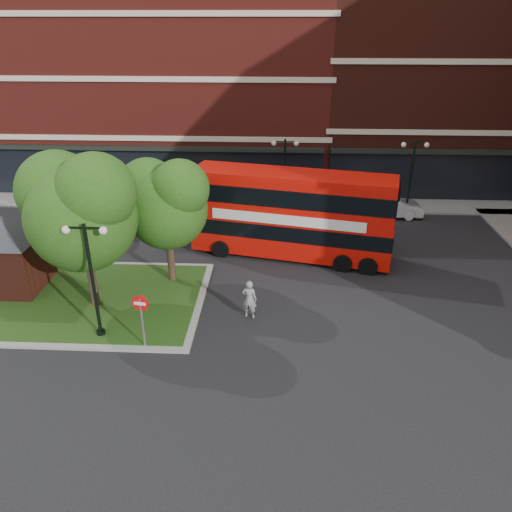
# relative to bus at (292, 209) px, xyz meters

# --- Properties ---
(ground) EXTENTS (120.00, 120.00, 0.00)m
(ground) POSITION_rel_bus_xyz_m (-2.37, -8.38, -2.68)
(ground) COLOR black
(ground) RESTS_ON ground
(pavement_far) EXTENTS (44.00, 3.00, 0.12)m
(pavement_far) POSITION_rel_bus_xyz_m (-2.37, 8.12, -2.62)
(pavement_far) COLOR slate
(pavement_far) RESTS_ON ground
(terrace_far_left) EXTENTS (26.00, 12.00, 14.00)m
(terrace_far_left) POSITION_rel_bus_xyz_m (-10.37, 15.62, 4.32)
(terrace_far_left) COLOR maroon
(terrace_far_left) RESTS_ON ground
(terrace_far_right) EXTENTS (18.00, 12.00, 16.00)m
(terrace_far_right) POSITION_rel_bus_xyz_m (11.63, 15.62, 5.32)
(terrace_far_right) COLOR #471911
(terrace_far_right) RESTS_ON ground
(traffic_island) EXTENTS (12.60, 7.60, 0.15)m
(traffic_island) POSITION_rel_bus_xyz_m (-10.37, -5.38, -2.61)
(traffic_island) COLOR gray
(traffic_island) RESTS_ON ground
(kiosk) EXTENTS (6.51, 6.51, 3.60)m
(kiosk) POSITION_rel_bus_xyz_m (-13.37, -4.38, -0.36)
(kiosk) COLOR #471911
(kiosk) RESTS_ON traffic_island
(tree_island_west) EXTENTS (5.40, 4.71, 7.21)m
(tree_island_west) POSITION_rel_bus_xyz_m (-8.97, -5.80, 2.12)
(tree_island_west) COLOR #2D2116
(tree_island_west) RESTS_ON ground
(tree_island_east) EXTENTS (4.46, 3.90, 6.29)m
(tree_island_east) POSITION_rel_bus_xyz_m (-5.95, -3.32, 1.57)
(tree_island_east) COLOR #2D2116
(tree_island_east) RESTS_ON ground
(lamp_island) EXTENTS (1.72, 0.36, 5.00)m
(lamp_island) POSITION_rel_bus_xyz_m (-7.87, -8.18, 0.15)
(lamp_island) COLOR black
(lamp_island) RESTS_ON ground
(lamp_far_left) EXTENTS (1.72, 0.36, 5.00)m
(lamp_far_left) POSITION_rel_bus_xyz_m (-0.37, 6.12, 0.15)
(lamp_far_left) COLOR black
(lamp_far_left) RESTS_ON ground
(lamp_far_right) EXTENTS (1.72, 0.36, 5.00)m
(lamp_far_right) POSITION_rel_bus_xyz_m (7.63, 6.12, 0.15)
(lamp_far_right) COLOR black
(lamp_far_right) RESTS_ON ground
(bus) EXTENTS (10.95, 4.70, 4.08)m
(bus) POSITION_rel_bus_xyz_m (0.00, 0.00, 0.00)
(bus) COLOR red
(bus) RESTS_ON ground
(woman) EXTENTS (0.73, 0.56, 1.78)m
(woman) POSITION_rel_bus_xyz_m (-1.87, -6.38, -1.79)
(woman) COLOR gray
(woman) RESTS_ON ground
(car_silver) EXTENTS (4.08, 1.73, 1.38)m
(car_silver) POSITION_rel_bus_xyz_m (-3.19, 6.12, -1.99)
(car_silver) COLOR #B2B4BA
(car_silver) RESTS_ON ground
(car_white) EXTENTS (4.48, 1.74, 1.46)m
(car_white) POSITION_rel_bus_xyz_m (6.40, 6.12, -1.95)
(car_white) COLOR white
(car_white) RESTS_ON ground
(no_entry_sign) EXTENTS (0.67, 0.16, 2.42)m
(no_entry_sign) POSITION_rel_bus_xyz_m (-5.87, -8.88, -0.95)
(no_entry_sign) COLOR slate
(no_entry_sign) RESTS_ON ground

